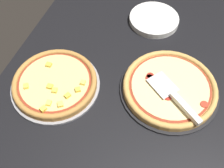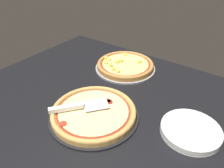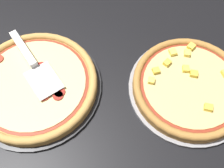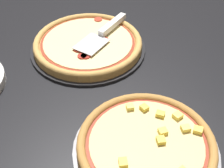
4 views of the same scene
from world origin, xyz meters
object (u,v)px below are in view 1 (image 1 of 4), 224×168
pizza_back (55,82)px  serving_spatula (180,102)px  pizza_front (170,87)px  plate_stack (154,20)px

pizza_back → serving_spatula: bearing=-83.9°
pizza_front → plate_stack: size_ratio=1.55×
pizza_back → serving_spatula: (5.23, -48.69, 2.27)cm
plate_stack → pizza_front: bearing=-158.0°
pizza_back → plate_stack: bearing=-29.8°
pizza_front → pizza_back: (-12.46, 43.96, 0.07)cm
serving_spatula → pizza_back: bearing=96.1°
plate_stack → pizza_back: bearing=150.2°
pizza_front → pizza_back: pizza_back is taller
serving_spatula → plate_stack: serving_spatula is taller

